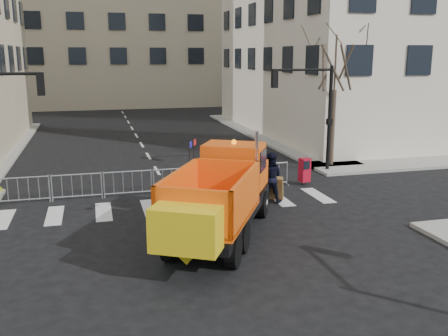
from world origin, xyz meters
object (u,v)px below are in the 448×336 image
object	(u,v)px
cop_b	(270,177)
cop_c	(228,173)
plow_truck	(220,194)
cop_a	(261,174)
newspaper_box	(305,170)

from	to	relation	value
cop_b	cop_c	bearing A→B (deg)	-23.28
plow_truck	cop_a	distance (m)	5.34
newspaper_box	cop_b	bearing A→B (deg)	-151.74
cop_a	cop_b	distance (m)	0.87
plow_truck	cop_c	distance (m)	5.39
cop_a	newspaper_box	world-z (taller)	cop_a
newspaper_box	plow_truck	bearing A→B (deg)	-146.93
cop_b	newspaper_box	distance (m)	3.35
cop_a	cop_b	xyz separation A→B (m)	(0.08, -0.87, 0.04)
cop_b	newspaper_box	xyz separation A→B (m)	(2.50, 2.20, -0.33)
cop_b	cop_c	size ratio (longest dim) A/B	1.12
plow_truck	cop_b	distance (m)	4.69
cop_c	cop_b	bearing A→B (deg)	91.36
cop_a	newspaper_box	xyz separation A→B (m)	(2.58, 1.33, -0.30)
cop_c	newspaper_box	xyz separation A→B (m)	(3.87, 0.67, -0.22)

